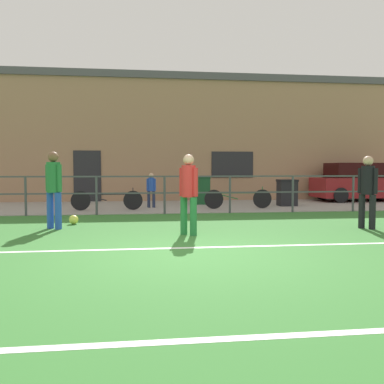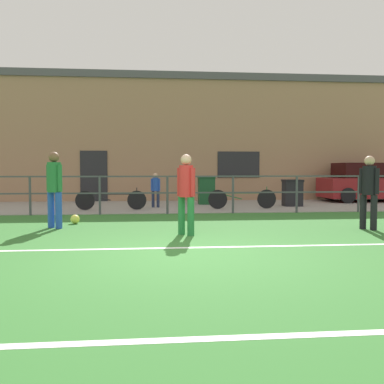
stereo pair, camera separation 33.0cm
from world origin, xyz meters
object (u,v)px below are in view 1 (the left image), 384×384
object	(u,v)px
spectator_child	(151,188)
soccer_ball_match	(74,220)
player_striker	(189,189)
parked_car_red	(360,183)
player_goalkeeper	(368,188)
bicycle_parked_0	(238,199)
trash_bin_0	(287,192)
bicycle_parked_1	(107,200)
player_winger	(54,185)
trash_bin_1	(201,190)

from	to	relation	value
spectator_child	soccer_ball_match	bearing A→B (deg)	75.62
player_striker	parked_car_red	xyz separation A→B (m)	(8.14, 7.92, -0.17)
player_goalkeeper	player_striker	size ratio (longest dim) A/B	1.00
bicycle_parked_0	trash_bin_0	distance (m)	2.18
soccer_ball_match	trash_bin_0	xyz separation A→B (m)	(6.91, 4.09, 0.39)
soccer_ball_match	bicycle_parked_1	xyz separation A→B (m)	(0.56, 3.26, 0.24)
player_striker	bicycle_parked_1	size ratio (longest dim) A/B	0.72
player_goalkeeper	parked_car_red	world-z (taller)	player_goalkeeper
player_winger	trash_bin_1	distance (m)	7.29
bicycle_parked_1	trash_bin_1	distance (m)	3.88
parked_car_red	trash_bin_0	bearing A→B (deg)	-154.54
soccer_ball_match	player_goalkeeper	bearing A→B (deg)	-13.82
player_striker	trash_bin_0	size ratio (longest dim) A/B	1.73
trash_bin_1	soccer_ball_match	bearing A→B (deg)	-127.38
bicycle_parked_0	spectator_child	bearing A→B (deg)	165.22
bicycle_parked_1	player_striker	bearing A→B (deg)	-68.97
player_goalkeeper	trash_bin_0	xyz separation A→B (m)	(0.22, 5.73, -0.43)
player_goalkeeper	bicycle_parked_1	world-z (taller)	player_goalkeeper
spectator_child	trash_bin_0	world-z (taller)	spectator_child
player_striker	bicycle_parked_0	distance (m)	5.79
trash_bin_1	player_winger	bearing A→B (deg)	-125.76
player_goalkeeper	player_winger	world-z (taller)	player_winger
player_winger	player_goalkeeper	bearing A→B (deg)	30.19
trash_bin_0	trash_bin_1	xyz separation A→B (m)	(-2.97, 1.07, 0.05)
parked_car_red	trash_bin_0	size ratio (longest dim) A/B	4.06
trash_bin_0	bicycle_parked_0	bearing A→B (deg)	-157.65
player_goalkeeper	trash_bin_1	bearing A→B (deg)	-13.66
trash_bin_0	player_striker	bearing A→B (deg)	-125.31
parked_car_red	bicycle_parked_0	world-z (taller)	parked_car_red
player_goalkeeper	trash_bin_0	distance (m)	5.75
bicycle_parked_1	parked_car_red	bearing A→B (deg)	14.58
player_winger	trash_bin_1	xyz separation A→B (m)	(4.25, 5.91, -0.43)
soccer_ball_match	trash_bin_0	world-z (taller)	trash_bin_0
player_winger	parked_car_red	size ratio (longest dim) A/B	0.45
trash_bin_0	soccer_ball_match	bearing A→B (deg)	-149.42
player_goalkeeper	trash_bin_1	world-z (taller)	player_goalkeeper
bicycle_parked_1	trash_bin_1	size ratio (longest dim) A/B	2.17
bicycle_parked_1	trash_bin_0	size ratio (longest dim) A/B	2.40
spectator_child	trash_bin_1	distance (m)	2.24
bicycle_parked_1	trash_bin_0	xyz separation A→B (m)	(6.35, 0.83, 0.15)
player_winger	soccer_ball_match	size ratio (longest dim) A/B	7.83
parked_car_red	bicycle_parked_1	world-z (taller)	parked_car_red
parked_car_red	player_winger	bearing A→B (deg)	-148.94
player_winger	trash_bin_1	size ratio (longest dim) A/B	1.65
player_striker	bicycle_parked_1	bearing A→B (deg)	154.98
player_winger	trash_bin_1	bearing A→B (deg)	91.73
trash_bin_1	parked_car_red	bearing A→B (deg)	6.25
parked_car_red	spectator_child	bearing A→B (deg)	-167.80
player_goalkeeper	player_winger	distance (m)	7.06
player_striker	player_winger	distance (m)	3.17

